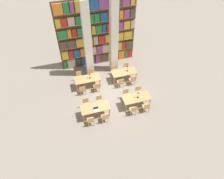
{
  "coord_description": "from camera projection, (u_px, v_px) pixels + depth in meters",
  "views": [
    {
      "loc": [
        -2.9,
        -10.15,
        11.64
      ],
      "look_at": [
        0.0,
        -0.13,
        0.69
      ],
      "focal_mm": 35.0,
      "sensor_mm": 36.0,
      "label": 1
    }
  ],
  "objects": [
    {
      "name": "laptop",
      "position": [
        96.0,
        110.0,
        13.75
      ],
      "size": [
        0.32,
        0.22,
        0.21
      ],
      "color": "silver",
      "rests_on": "reading_table_0"
    },
    {
      "name": "chair_1",
      "position": [
        86.0,
        104.0,
        14.51
      ],
      "size": [
        0.42,
        0.4,
        0.88
      ],
      "rotation": [
        0.0,
        0.0,
        3.14
      ],
      "color": "tan",
      "rests_on": "ground_plane"
    },
    {
      "name": "chair_9",
      "position": [
        79.0,
        76.0,
        16.35
      ],
      "size": [
        0.42,
        0.4,
        0.88
      ],
      "rotation": [
        0.0,
        0.0,
        3.14
      ],
      "color": "tan",
      "rests_on": "ground_plane"
    },
    {
      "name": "reading_table_2",
      "position": [
        87.0,
        79.0,
        15.83
      ],
      "size": [
        1.87,
        0.83,
        0.77
      ],
      "color": "tan",
      "rests_on": "ground_plane"
    },
    {
      "name": "chair_13",
      "position": [
        115.0,
        70.0,
        16.85
      ],
      "size": [
        0.42,
        0.4,
        0.88
      ],
      "rotation": [
        0.0,
        0.0,
        3.14
      ],
      "color": "tan",
      "rests_on": "ground_plane"
    },
    {
      "name": "chair_6",
      "position": [
        146.0,
        107.0,
        14.33
      ],
      "size": [
        0.42,
        0.4,
        0.88
      ],
      "color": "tan",
      "rests_on": "ground_plane"
    },
    {
      "name": "chair_4",
      "position": [
        133.0,
        110.0,
        14.16
      ],
      "size": [
        0.42,
        0.4,
        0.88
      ],
      "color": "tan",
      "rests_on": "ground_plane"
    },
    {
      "name": "chair_8",
      "position": [
        83.0,
        89.0,
        15.42
      ],
      "size": [
        0.42,
        0.4,
        0.88
      ],
      "color": "tan",
      "rests_on": "ground_plane"
    },
    {
      "name": "reading_table_1",
      "position": [
        137.0,
        98.0,
        14.57
      ],
      "size": [
        1.87,
        0.83,
        0.77
      ],
      "color": "tan",
      "rests_on": "ground_plane"
    },
    {
      "name": "pillar_left",
      "position": [
        88.0,
        41.0,
        15.13
      ],
      "size": [
        0.54,
        0.54,
        6.0
      ],
      "color": "beige",
      "rests_on": "ground_plane"
    },
    {
      "name": "chair_12",
      "position": [
        121.0,
        82.0,
        15.92
      ],
      "size": [
        0.42,
        0.4,
        0.88
      ],
      "color": "tan",
      "rests_on": "ground_plane"
    },
    {
      "name": "chair_2",
      "position": [
        105.0,
        117.0,
        13.76
      ],
      "size": [
        0.42,
        0.4,
        0.88
      ],
      "color": "tan",
      "rests_on": "ground_plane"
    },
    {
      "name": "chair_0",
      "position": [
        91.0,
        120.0,
        13.58
      ],
      "size": [
        0.42,
        0.4,
        0.88
      ],
      "color": "tan",
      "rests_on": "ground_plane"
    },
    {
      "name": "chair_11",
      "position": [
        92.0,
        74.0,
        16.54
      ],
      "size": [
        0.42,
        0.4,
        0.88
      ],
      "rotation": [
        0.0,
        0.0,
        3.14
      ],
      "color": "tan",
      "rests_on": "ground_plane"
    },
    {
      "name": "chair_7",
      "position": [
        138.0,
        92.0,
        15.26
      ],
      "size": [
        0.42,
        0.4,
        0.88
      ],
      "rotation": [
        0.0,
        0.0,
        3.14
      ],
      "color": "tan",
      "rests_on": "ground_plane"
    },
    {
      "name": "desk_lamp_0",
      "position": [
        138.0,
        94.0,
        14.27
      ],
      "size": [
        0.14,
        0.14,
        0.49
      ],
      "color": "black",
      "rests_on": "reading_table_1"
    },
    {
      "name": "reading_table_0",
      "position": [
        95.0,
        108.0,
        13.99
      ],
      "size": [
        1.87,
        0.83,
        0.77
      ],
      "color": "tan",
      "rests_on": "ground_plane"
    },
    {
      "name": "chair_10",
      "position": [
        97.0,
        87.0,
        15.61
      ],
      "size": [
        0.42,
        0.4,
        0.88
      ],
      "color": "tan",
      "rests_on": "ground_plane"
    },
    {
      "name": "chair_5",
      "position": [
        126.0,
        94.0,
        15.08
      ],
      "size": [
        0.42,
        0.4,
        0.88
      ],
      "rotation": [
        0.0,
        0.0,
        3.14
      ],
      "color": "tan",
      "rests_on": "ground_plane"
    },
    {
      "name": "bookshelf_bank",
      "position": [
        97.0,
        34.0,
        16.34
      ],
      "size": [
        5.93,
        0.35,
        5.5
      ],
      "color": "brown",
      "rests_on": "ground_plane"
    },
    {
      "name": "chair_3",
      "position": [
        99.0,
        101.0,
        14.68
      ],
      "size": [
        0.42,
        0.4,
        0.88
      ],
      "rotation": [
        0.0,
        0.0,
        3.14
      ],
      "color": "tan",
      "rests_on": "ground_plane"
    },
    {
      "name": "reading_table_3",
      "position": [
        124.0,
        73.0,
        16.33
      ],
      "size": [
        1.87,
        0.83,
        0.77
      ],
      "color": "tan",
      "rests_on": "ground_plane"
    },
    {
      "name": "pillar_center",
      "position": [
        114.0,
        37.0,
        15.5
      ],
      "size": [
        0.54,
        0.54,
        6.0
      ],
      "color": "beige",
      "rests_on": "ground_plane"
    },
    {
      "name": "chair_15",
      "position": [
        126.0,
        68.0,
        17.03
      ],
      "size": [
        0.42,
        0.4,
        0.88
      ],
      "rotation": [
        0.0,
        0.0,
        3.14
      ],
      "color": "tan",
      "rests_on": "ground_plane"
    },
    {
      "name": "chair_14",
      "position": [
        132.0,
        80.0,
        16.1
      ],
      "size": [
        0.42,
        0.4,
        0.88
      ],
      "color": "tan",
      "rests_on": "ground_plane"
    },
    {
      "name": "ground_plane",
      "position": [
        111.0,
        95.0,
        15.71
      ],
      "size": [
        40.0,
        40.0,
        0.0
      ],
      "primitive_type": "plane",
      "color": "gray"
    },
    {
      "name": "desk_lamp_1",
      "position": [
        90.0,
        75.0,
        15.59
      ],
      "size": [
        0.14,
        0.14,
        0.43
      ],
      "color": "black",
      "rests_on": "reading_table_2"
    },
    {
      "name": "desk_lamp_2",
      "position": [
        127.0,
        68.0,
        16.09
      ],
      "size": [
        0.14,
        0.14,
        0.5
      ],
      "color": "black",
      "rests_on": "reading_table_3"
    }
  ]
}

